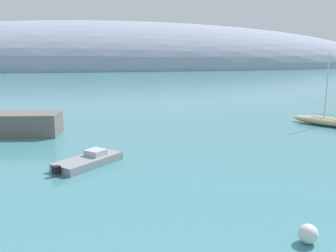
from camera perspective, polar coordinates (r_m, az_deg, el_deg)
distant_ridge at (r=184.90m, az=-10.23°, el=8.88°), size 300.93×86.19×43.95m
sailboat_sand_near_shore at (r=41.91m, az=22.95°, el=0.76°), size 5.16×6.61×7.49m
motorboat_grey_alongside_breakwater at (r=25.68m, az=-12.17°, el=-5.26°), size 4.80×4.88×0.94m
mooring_buoy_white at (r=16.39m, az=20.82°, el=-15.32°), size 0.79×0.79×0.79m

